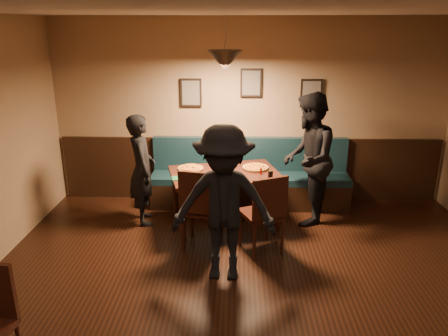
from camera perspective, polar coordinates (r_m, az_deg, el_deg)
name	(u,v)px	position (r m, az deg, el deg)	size (l,w,h in m)	color
ceiling	(269,5)	(3.05, 5.91, 20.56)	(7.00, 7.00, 0.00)	silver
wall_back	(250,112)	(6.67, 3.50, 7.33)	(6.00, 6.00, 0.00)	#8C704F
wainscot	(249,169)	(6.87, 3.36, -0.11)	(5.88, 0.06, 1.00)	black
booth_bench	(250,174)	(6.62, 3.42, -0.85)	(3.00, 0.60, 1.00)	#0F232D
picture_left	(191,93)	(6.62, -4.37, 9.86)	(0.32, 0.04, 0.42)	black
picture_center	(251,83)	(6.57, 3.58, 11.13)	(0.32, 0.04, 0.42)	black
picture_right	(311,93)	(6.68, 11.41, 9.63)	(0.32, 0.04, 0.42)	black
pendant_lamp	(225,60)	(5.56, 0.12, 13.98)	(0.44, 0.44, 0.25)	black
dining_table	(225,199)	(6.00, 0.10, -4.06)	(1.44, 0.93, 0.77)	black
chair_near_left	(202,206)	(5.41, -2.87, -5.08)	(0.46, 0.46, 1.05)	black
chair_near_right	(261,212)	(5.31, 4.96, -5.81)	(0.45, 0.45, 1.02)	black
diner_left	(142,170)	(6.06, -10.75, -0.24)	(0.56, 0.37, 1.55)	black
diner_right	(308,159)	(6.06, 11.02, 1.14)	(0.89, 0.69, 1.83)	black
diner_front	(224,204)	(4.60, -0.04, -4.82)	(1.12, 0.64, 1.73)	black
pizza_a	(191,168)	(5.99, -4.43, -0.03)	(0.35, 0.35, 0.04)	orange
pizza_b	(226,176)	(5.66, 0.21, -1.08)	(0.34, 0.34, 0.04)	orange
pizza_c	(255,167)	(6.02, 4.16, 0.09)	(0.36, 0.36, 0.04)	orange
soda_glass	(270,176)	(5.55, 6.12, -1.03)	(0.07, 0.07, 0.14)	black
tabasco_bottle	(261,170)	(5.80, 4.87, -0.29)	(0.03, 0.03, 0.11)	#8B0704
napkin_a	(186,166)	(6.13, -4.98, 0.24)	(0.14, 0.14, 0.01)	#1D6E32
napkin_b	(178,178)	(5.67, -6.04, -1.32)	(0.16, 0.16, 0.01)	#1C6935
cutlery_set	(227,181)	(5.53, 0.41, -1.76)	(0.02, 0.20, 0.00)	silver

